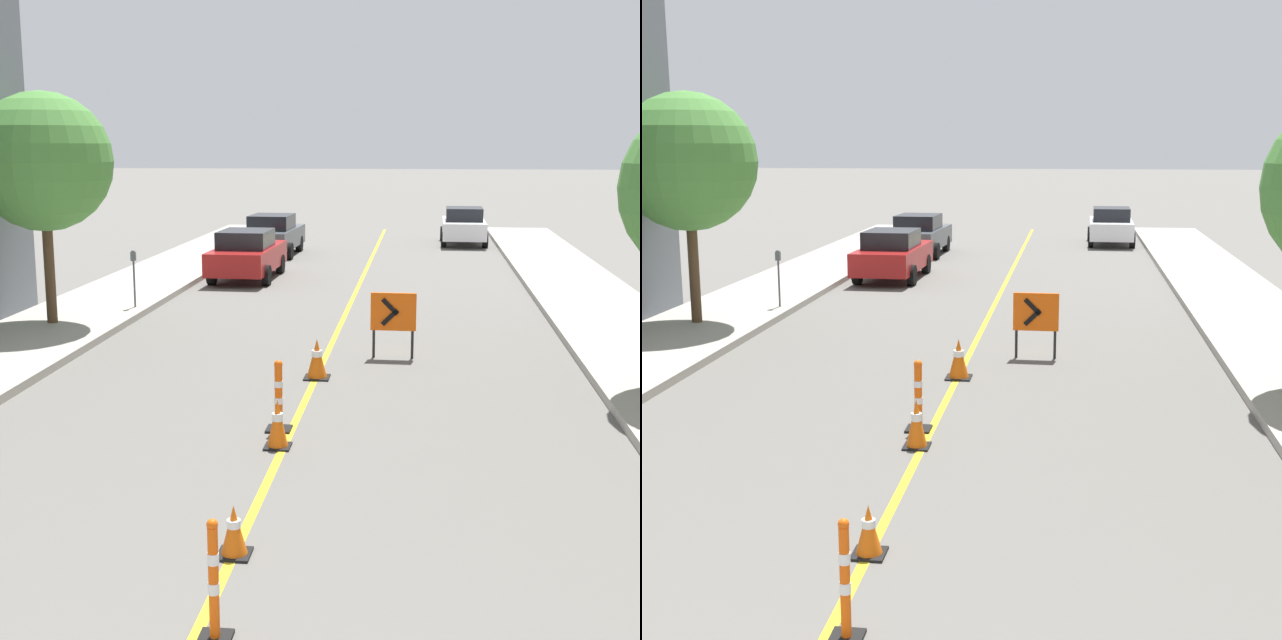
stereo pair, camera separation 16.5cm
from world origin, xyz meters
TOP-DOWN VIEW (x-y plane):
  - lane_stripe at (0.00, 21.58)m, footprint 0.12×43.16m
  - sidewalk_left at (-6.52, 21.58)m, footprint 2.98×43.16m
  - sidewalk_right at (6.52, 21.58)m, footprint 2.98×43.16m
  - traffic_cone_second at (0.01, 6.70)m, footprint 0.35×0.35m
  - traffic_cone_third at (-0.08, 10.13)m, footprint 0.38×0.38m
  - traffic_cone_fourth at (0.02, 14.01)m, footprint 0.47×0.47m
  - delineator_post_front at (0.19, 5.06)m, footprint 0.30×0.30m
  - delineator_post_rear at (-0.19, 10.91)m, footprint 0.38×0.38m
  - arrow_barricade_primary at (1.37, 15.77)m, footprint 0.92×0.09m
  - parked_car_curb_near at (-3.66, 25.97)m, footprint 1.95×4.35m
  - parked_car_curb_mid at (-3.89, 32.18)m, footprint 1.99×4.38m
  - parked_car_curb_far at (3.66, 36.95)m, footprint 1.94×4.32m
  - parking_meter_far_curb at (-5.38, 19.87)m, footprint 0.12×0.11m
  - street_tree_left_near at (-6.67, 17.69)m, footprint 3.15×3.15m

SIDE VIEW (x-z plane):
  - lane_stripe at x=0.00m, z-range 0.00..0.01m
  - sidewalk_left at x=-6.52m, z-range 0.00..0.17m
  - sidewalk_right at x=6.52m, z-range 0.00..0.17m
  - traffic_cone_second at x=0.01m, z-range 0.00..0.56m
  - traffic_cone_third at x=-0.08m, z-range 0.00..0.71m
  - traffic_cone_fourth at x=0.02m, z-range 0.00..0.74m
  - delineator_post_rear at x=-0.19m, z-range -0.08..1.02m
  - delineator_post_front at x=0.19m, z-range -0.08..1.06m
  - parked_car_curb_near at x=-3.66m, z-range 0.00..1.59m
  - parked_car_curb_mid at x=-3.89m, z-range 0.00..1.59m
  - parked_car_curb_far at x=3.66m, z-range 0.00..1.59m
  - arrow_barricade_primary at x=1.37m, z-range 0.24..1.58m
  - parking_meter_far_curb at x=-5.38m, z-range 0.46..1.93m
  - street_tree_left_near at x=-6.67m, z-range 1.23..6.52m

